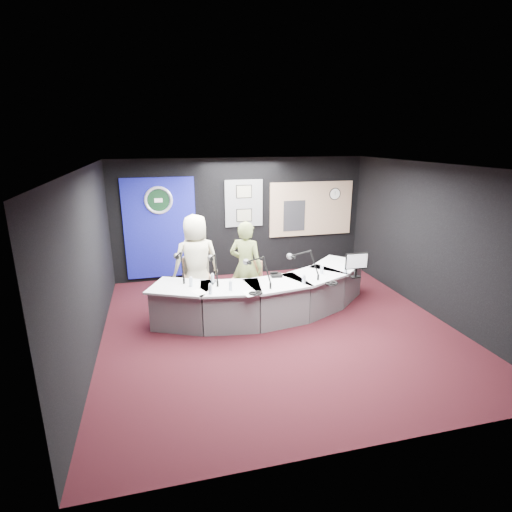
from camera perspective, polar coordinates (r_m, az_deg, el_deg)
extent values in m
plane|color=black|center=(7.23, 3.13, -10.05)|extent=(6.00, 6.00, 0.00)
cube|color=silver|center=(6.48, 3.53, 12.68)|extent=(6.00, 6.00, 0.02)
cube|color=black|center=(9.55, -2.06, 5.47)|extent=(6.00, 0.02, 2.80)
cube|color=black|center=(4.15, 15.93, -10.41)|extent=(6.00, 0.02, 2.80)
cube|color=black|center=(6.52, -22.76, -1.12)|extent=(0.02, 6.00, 2.80)
cube|color=black|center=(8.12, 24.00, 2.04)|extent=(0.02, 6.00, 2.80)
cube|color=navy|center=(9.35, -13.50, 3.84)|extent=(1.60, 0.05, 2.30)
torus|color=silver|center=(9.19, -13.76, 7.74)|extent=(0.63, 0.07, 0.63)
cylinder|color=black|center=(9.20, -13.77, 7.74)|extent=(0.48, 0.01, 0.48)
cube|color=slate|center=(9.47, -1.75, 7.53)|extent=(0.90, 0.04, 1.10)
cube|color=gray|center=(9.40, -1.72, 9.18)|extent=(0.34, 0.02, 0.27)
cube|color=gray|center=(9.49, -1.69, 5.83)|extent=(0.34, 0.02, 0.27)
cube|color=tan|center=(10.00, 7.89, 6.70)|extent=(2.12, 0.06, 1.32)
cube|color=#CFB082|center=(9.99, 7.91, 6.69)|extent=(2.00, 0.02, 1.20)
cube|color=black|center=(9.84, 5.47, 5.73)|extent=(0.55, 0.02, 0.75)
cylinder|color=white|center=(10.16, 11.21, 8.69)|extent=(0.28, 0.01, 0.28)
cube|color=slate|center=(8.16, -8.52, -2.33)|extent=(0.51, 0.17, 0.70)
imported|color=beige|center=(7.83, -8.52, -0.79)|extent=(0.97, 0.70, 1.85)
imported|color=olive|center=(7.58, -1.45, -1.55)|extent=(0.77, 0.70, 1.76)
cube|color=black|center=(7.53, 14.15, -0.68)|extent=(0.47, 0.04, 0.32)
cube|color=black|center=(7.44, 2.92, -2.77)|extent=(0.21, 0.18, 0.05)
torus|color=black|center=(7.18, 10.71, -3.85)|extent=(0.23, 0.23, 0.04)
torus|color=black|center=(6.63, -0.05, -5.30)|extent=(0.21, 0.21, 0.04)
cube|color=white|center=(6.77, -8.13, -5.13)|extent=(0.29, 0.33, 0.00)
cube|color=white|center=(6.65, -0.90, -5.37)|extent=(0.23, 0.30, 0.00)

